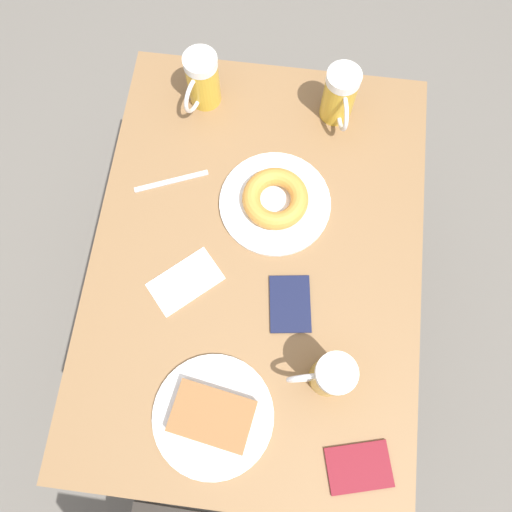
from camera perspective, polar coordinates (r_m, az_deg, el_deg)
name	(u,v)px	position (r m, az deg, el deg)	size (l,w,h in m)	color
ground_plane	(256,318)	(1.84, 0.00, -7.08)	(8.00, 8.00, 0.00)	#666059
table	(256,267)	(1.18, 0.00, -1.25)	(0.74, 1.03, 0.75)	olive
plate_with_cake	(213,416)	(1.06, -4.96, -17.74)	(0.25, 0.25, 0.04)	white
plate_with_donut	(275,200)	(1.14, 2.21, 6.36)	(0.26, 0.26, 0.05)	white
beer_mug_left	(340,96)	(1.23, 9.54, 17.57)	(0.08, 0.13, 0.15)	gold
beer_mug_center	(202,81)	(1.25, -6.17, 19.30)	(0.08, 0.13, 0.15)	gold
beer_mug_right	(330,376)	(1.01, 8.42, -13.37)	(0.13, 0.08, 0.15)	gold
napkin_folded	(185,282)	(1.11, -8.07, -2.91)	(0.17, 0.17, 0.00)	white
fork	(171,181)	(1.20, -9.64, 8.43)	(0.17, 0.08, 0.00)	silver
passport_near_edge	(290,304)	(1.09, 3.92, -5.49)	(0.10, 0.14, 0.01)	#141938
passport_far_edge	(359,467)	(1.09, 11.68, -22.57)	(0.14, 0.12, 0.01)	maroon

